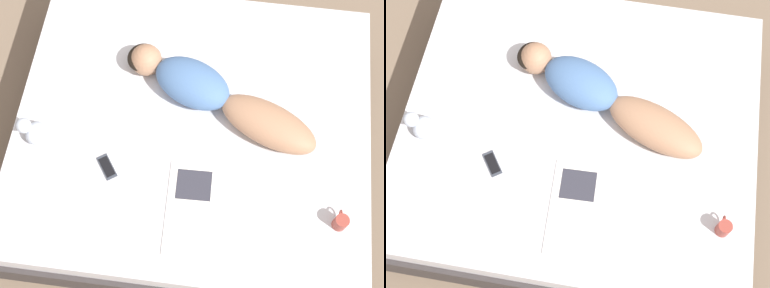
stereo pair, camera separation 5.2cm
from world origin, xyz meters
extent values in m
plane|color=#7A6651|center=(0.00, 0.00, 0.00)|extent=(12.00, 12.00, 0.00)
cube|color=#383333|center=(0.00, 0.00, 0.15)|extent=(1.97, 2.19, 0.30)
cube|color=silver|center=(0.00, 0.00, 0.39)|extent=(1.91, 2.13, 0.17)
ellipsoid|color=#A37556|center=(0.01, -0.44, 0.56)|extent=(0.48, 0.66, 0.18)
ellipsoid|color=#476B9E|center=(0.21, 0.03, 0.58)|extent=(0.47, 0.56, 0.21)
ellipsoid|color=black|center=(0.35, 0.35, 0.58)|extent=(0.26, 0.25, 0.11)
sphere|color=#A37556|center=(0.34, 0.33, 0.57)|extent=(0.20, 0.20, 0.20)
cube|color=silver|center=(-0.67, -0.07, 0.48)|extent=(0.29, 0.30, 0.01)
cube|color=silver|center=(-0.39, -0.06, 0.48)|extent=(0.29, 0.30, 0.01)
cube|color=#2D2D38|center=(-0.39, -0.06, 0.48)|extent=(0.19, 0.21, 0.00)
cylinder|color=#993D33|center=(-0.52, -0.88, 0.52)|extent=(0.08, 0.08, 0.10)
cylinder|color=black|center=(-0.52, -0.88, 0.56)|extent=(0.07, 0.07, 0.01)
torus|color=#993D33|center=(-0.48, -0.88, 0.52)|extent=(0.06, 0.01, 0.06)
cube|color=#333842|center=(-0.35, 0.46, 0.48)|extent=(0.17, 0.14, 0.01)
cube|color=black|center=(-0.35, 0.46, 0.48)|extent=(0.14, 0.12, 0.00)
ellipsoid|color=#B2BCCC|center=(-0.21, 0.89, 0.53)|extent=(0.14, 0.13, 0.12)
sphere|color=#B2BCCC|center=(-0.21, 0.94, 0.62)|extent=(0.09, 0.09, 0.09)
camera|label=1|loc=(-1.41, -0.18, 3.36)|focal=50.00mm
camera|label=2|loc=(-1.40, -0.23, 3.36)|focal=50.00mm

